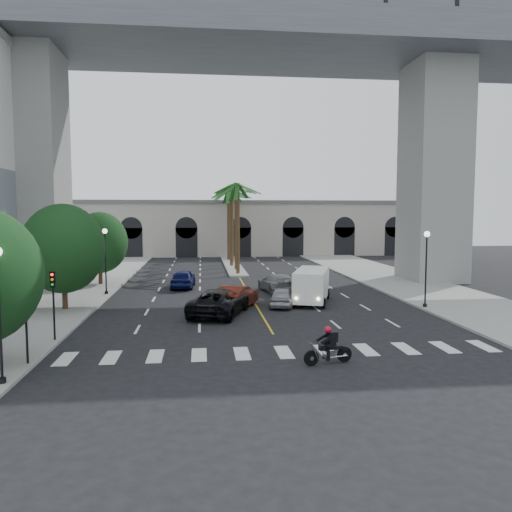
{
  "coord_description": "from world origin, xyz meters",
  "views": [
    {
      "loc": [
        -3.86,
        -24.34,
        6.58
      ],
      "look_at": [
        -0.51,
        6.0,
        3.94
      ],
      "focal_mm": 35.0,
      "sensor_mm": 36.0,
      "label": 1
    }
  ],
  "objects_px": {
    "cargo_van": "(312,284)",
    "traffic_signal_near": "(26,309)",
    "traffic_signal_far": "(53,294)",
    "car_a": "(282,297)",
    "motorcycle_rider": "(330,347)",
    "pedestrian_b": "(21,302)",
    "lamp_post_right": "(426,262)",
    "lamp_post_left_far": "(105,256)",
    "car_d": "(277,283)",
    "car_b": "(236,297)",
    "car_c": "(219,302)",
    "car_e": "(183,279)"
  },
  "relations": [
    {
      "from": "lamp_post_left_far",
      "to": "motorcycle_rider",
      "type": "bearing_deg",
      "value": -56.16
    },
    {
      "from": "motorcycle_rider",
      "to": "car_d",
      "type": "bearing_deg",
      "value": 73.35
    },
    {
      "from": "car_c",
      "to": "cargo_van",
      "type": "xyz_separation_m",
      "value": [
        6.86,
        3.59,
        0.51
      ]
    },
    {
      "from": "car_d",
      "to": "pedestrian_b",
      "type": "xyz_separation_m",
      "value": [
        -17.59,
        -8.13,
        0.18
      ]
    },
    {
      "from": "car_d",
      "to": "lamp_post_right",
      "type": "bearing_deg",
      "value": 128.44
    },
    {
      "from": "lamp_post_right",
      "to": "car_d",
      "type": "xyz_separation_m",
      "value": [
        -8.99,
        8.27,
        -2.44
      ]
    },
    {
      "from": "car_c",
      "to": "pedestrian_b",
      "type": "height_order",
      "value": "pedestrian_b"
    },
    {
      "from": "traffic_signal_far",
      "to": "car_e",
      "type": "xyz_separation_m",
      "value": [
        5.83,
        18.13,
        -1.69
      ]
    },
    {
      "from": "car_a",
      "to": "car_b",
      "type": "height_order",
      "value": "car_b"
    },
    {
      "from": "traffic_signal_far",
      "to": "car_d",
      "type": "bearing_deg",
      "value": 47.15
    },
    {
      "from": "motorcycle_rider",
      "to": "traffic_signal_far",
      "type": "bearing_deg",
      "value": 144.37
    },
    {
      "from": "car_b",
      "to": "car_e",
      "type": "bearing_deg",
      "value": -44.82
    },
    {
      "from": "car_e",
      "to": "pedestrian_b",
      "type": "relative_size",
      "value": 2.97
    },
    {
      "from": "traffic_signal_far",
      "to": "car_e",
      "type": "height_order",
      "value": "traffic_signal_far"
    },
    {
      "from": "motorcycle_rider",
      "to": "car_c",
      "type": "relative_size",
      "value": 0.37
    },
    {
      "from": "motorcycle_rider",
      "to": "car_b",
      "type": "relative_size",
      "value": 0.46
    },
    {
      "from": "traffic_signal_near",
      "to": "cargo_van",
      "type": "relative_size",
      "value": 0.6
    },
    {
      "from": "lamp_post_right",
      "to": "car_a",
      "type": "bearing_deg",
      "value": 168.02
    },
    {
      "from": "car_c",
      "to": "cargo_van",
      "type": "height_order",
      "value": "cargo_van"
    },
    {
      "from": "traffic_signal_far",
      "to": "car_a",
      "type": "relative_size",
      "value": 0.92
    },
    {
      "from": "lamp_post_right",
      "to": "car_e",
      "type": "bearing_deg",
      "value": 145.42
    },
    {
      "from": "traffic_signal_near",
      "to": "traffic_signal_far",
      "type": "relative_size",
      "value": 1.0
    },
    {
      "from": "car_d",
      "to": "pedestrian_b",
      "type": "relative_size",
      "value": 3.31
    },
    {
      "from": "lamp_post_right",
      "to": "car_c",
      "type": "distance_m",
      "value": 14.32
    },
    {
      "from": "car_d",
      "to": "cargo_van",
      "type": "bearing_deg",
      "value": 99.84
    },
    {
      "from": "car_b",
      "to": "car_d",
      "type": "distance_m",
      "value": 7.76
    },
    {
      "from": "traffic_signal_near",
      "to": "car_a",
      "type": "height_order",
      "value": "traffic_signal_near"
    },
    {
      "from": "traffic_signal_near",
      "to": "car_c",
      "type": "bearing_deg",
      "value": 49.49
    },
    {
      "from": "car_d",
      "to": "car_c",
      "type": "bearing_deg",
      "value": 50.64
    },
    {
      "from": "car_b",
      "to": "cargo_van",
      "type": "distance_m",
      "value": 5.89
    },
    {
      "from": "car_c",
      "to": "car_d",
      "type": "bearing_deg",
      "value": -101.68
    },
    {
      "from": "motorcycle_rider",
      "to": "car_c",
      "type": "xyz_separation_m",
      "value": [
        -4.39,
        11.05,
        0.1
      ]
    },
    {
      "from": "cargo_van",
      "to": "traffic_signal_near",
      "type": "bearing_deg",
      "value": -120.1
    },
    {
      "from": "traffic_signal_near",
      "to": "car_c",
      "type": "xyz_separation_m",
      "value": [
        8.59,
        10.05,
        -1.65
      ]
    },
    {
      "from": "traffic_signal_near",
      "to": "car_a",
      "type": "relative_size",
      "value": 0.92
    },
    {
      "from": "car_c",
      "to": "cargo_van",
      "type": "distance_m",
      "value": 7.76
    },
    {
      "from": "lamp_post_right",
      "to": "traffic_signal_far",
      "type": "xyz_separation_m",
      "value": [
        -22.7,
        -6.5,
        -0.71
      ]
    },
    {
      "from": "car_d",
      "to": "pedestrian_b",
      "type": "height_order",
      "value": "pedestrian_b"
    },
    {
      "from": "car_b",
      "to": "pedestrian_b",
      "type": "height_order",
      "value": "pedestrian_b"
    },
    {
      "from": "traffic_signal_near",
      "to": "car_b",
      "type": "xyz_separation_m",
      "value": [
        9.8,
        12.06,
        -1.69
      ]
    },
    {
      "from": "motorcycle_rider",
      "to": "pedestrian_b",
      "type": "bearing_deg",
      "value": 130.84
    },
    {
      "from": "lamp_post_left_far",
      "to": "car_a",
      "type": "distance_m",
      "value": 14.72
    },
    {
      "from": "traffic_signal_near",
      "to": "car_d",
      "type": "xyz_separation_m",
      "value": [
        13.71,
        18.77,
        -1.73
      ]
    },
    {
      "from": "car_a",
      "to": "pedestrian_b",
      "type": "bearing_deg",
      "value": 20.38
    },
    {
      "from": "lamp_post_right",
      "to": "lamp_post_left_far",
      "type": "bearing_deg",
      "value": 160.67
    },
    {
      "from": "lamp_post_left_far",
      "to": "car_d",
      "type": "height_order",
      "value": "lamp_post_left_far"
    },
    {
      "from": "car_d",
      "to": "car_b",
      "type": "bearing_deg",
      "value": 50.84
    },
    {
      "from": "car_a",
      "to": "car_c",
      "type": "bearing_deg",
      "value": 42.79
    },
    {
      "from": "motorcycle_rider",
      "to": "cargo_van",
      "type": "height_order",
      "value": "cargo_van"
    },
    {
      "from": "car_c",
      "to": "traffic_signal_near",
      "type": "bearing_deg",
      "value": 68.21
    }
  ]
}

